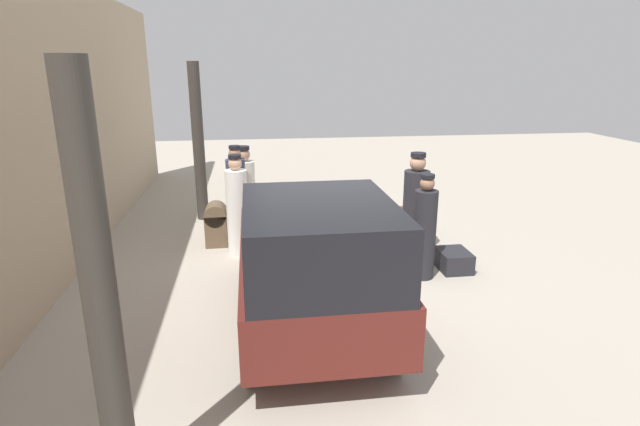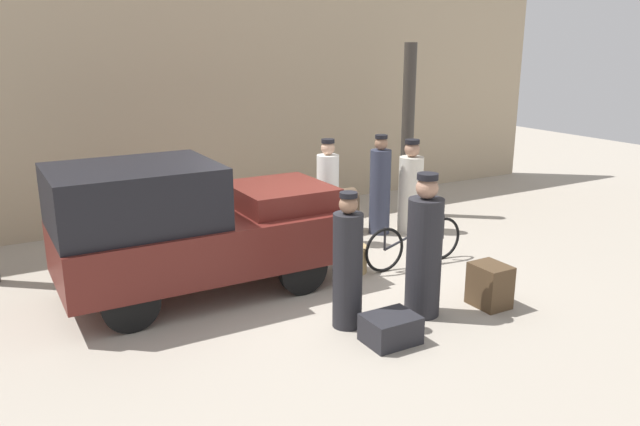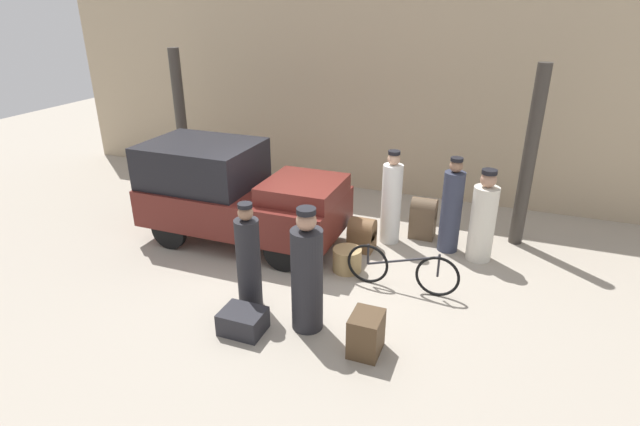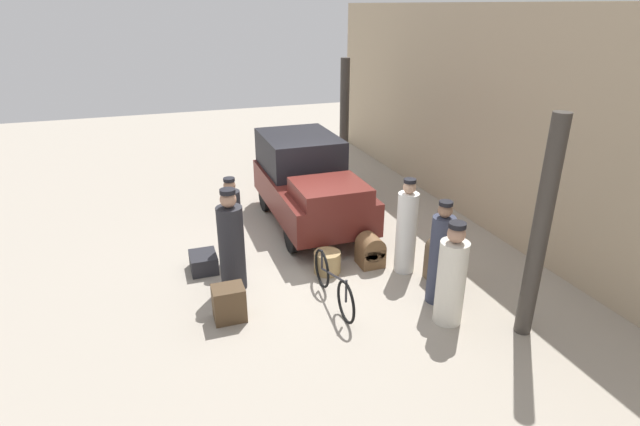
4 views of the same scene
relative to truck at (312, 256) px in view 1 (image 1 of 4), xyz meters
The scene contains 16 objects.
ground_plane 1.95m from the truck, 18.94° to the right, with size 30.00×30.00×0.00m, color #A89E8E.
station_building_facade 4.08m from the truck, 65.43° to the left, with size 16.00×0.15×4.50m.
canopy_pillar_left 2.95m from the truck, 142.84° to the left, with size 0.24×0.24×3.24m.
canopy_pillar_right 5.25m from the truck, 19.50° to the left, with size 0.24×0.24×3.24m.
truck is the anchor object (origin of this frame).
bicycle 3.39m from the truck, 10.99° to the right, with size 1.76×0.04×0.71m.
wicker_basket 2.46m from the truck, ahead, with size 0.48×0.48×0.39m.
porter_with_bicycle 3.08m from the truck, 42.03° to the right, with size 0.43×0.43×1.78m.
porter_lifting_near_truck 4.40m from the truck, 10.86° to the left, with size 0.43×0.43×1.63m.
porter_standing_middle 2.30m from the truck, 55.20° to the right, with size 0.35×0.35×1.63m.
porter_carrying_trunk 2.86m from the truck, 19.32° to the left, with size 0.36×0.36×1.74m.
conductor_in_dark_uniform 3.89m from the truck, 14.54° to the left, with size 0.36×0.36×1.73m.
trunk_barrel_dark 2.45m from the truck, 11.07° to the left, with size 0.45×0.44×0.60m.
trunk_umber_medium 3.01m from the truck, 58.64° to the right, with size 0.59×0.47×0.32m.
trunk_wicker_pale 3.55m from the truck, 22.66° to the left, with size 0.46×0.39×0.78m.
suitcase_tan_flat 3.98m from the truck, 35.69° to the right, with size 0.39×0.48×0.55m.
Camera 1 is at (-7.17, 1.23, 3.17)m, focal length 28.00 mm.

